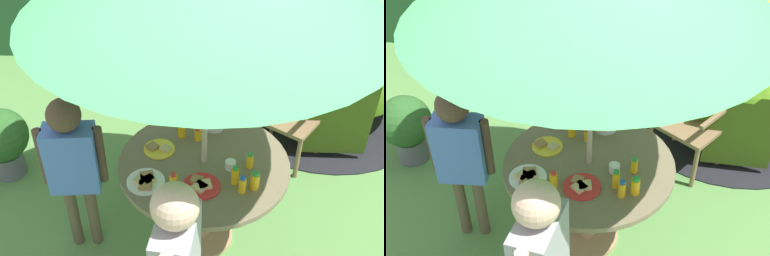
% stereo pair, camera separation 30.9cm
% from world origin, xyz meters
% --- Properties ---
extents(ground_plane, '(10.00, 10.00, 0.02)m').
position_xyz_m(ground_plane, '(0.00, 0.00, -0.01)').
color(ground_plane, '#548442').
extents(garden_table, '(1.14, 1.14, 0.75)m').
position_xyz_m(garden_table, '(0.00, 0.00, 0.61)').
color(garden_table, tan).
rests_on(garden_table, ground_plane).
extents(wooden_chair, '(0.67, 0.66, 0.96)m').
position_xyz_m(wooden_chair, '(0.77, 1.05, 0.53)').
color(wooden_chair, brown).
rests_on(wooden_chair, ground_plane).
extents(dome_tent, '(2.09, 2.09, 1.57)m').
position_xyz_m(dome_tent, '(1.16, 1.73, 0.78)').
color(dome_tent, '#8CC633').
rests_on(dome_tent, ground_plane).
extents(potted_plant, '(0.45, 0.45, 0.64)m').
position_xyz_m(potted_plant, '(-1.69, 0.65, 0.37)').
color(potted_plant, '#595960').
rests_on(potted_plant, ground_plane).
extents(child_in_white_shirt, '(0.30, 0.40, 1.26)m').
position_xyz_m(child_in_white_shirt, '(-0.38, 0.85, 0.80)').
color(child_in_white_shirt, '#3F3F47').
rests_on(child_in_white_shirt, ground_plane).
extents(child_in_blue_shirt, '(0.43, 0.22, 1.28)m').
position_xyz_m(child_in_blue_shirt, '(-0.86, -0.08, 0.82)').
color(child_in_blue_shirt, brown).
rests_on(child_in_blue_shirt, ground_plane).
extents(child_in_grey_shirt, '(0.25, 0.46, 1.37)m').
position_xyz_m(child_in_grey_shirt, '(-0.13, -0.88, 0.87)').
color(child_in_grey_shirt, navy).
rests_on(child_in_grey_shirt, ground_plane).
extents(snack_bowl, '(0.17, 0.17, 0.09)m').
position_xyz_m(snack_bowl, '(0.06, 0.39, 0.79)').
color(snack_bowl, white).
rests_on(snack_bowl, garden_table).
extents(plate_far_right, '(0.24, 0.24, 0.03)m').
position_xyz_m(plate_far_right, '(-0.01, -0.24, 0.76)').
color(plate_far_right, red).
rests_on(plate_far_right, garden_table).
extents(plate_mid_right, '(0.21, 0.21, 0.03)m').
position_xyz_m(plate_mid_right, '(-0.31, 0.11, 0.76)').
color(plate_mid_right, yellow).
rests_on(plate_mid_right, garden_table).
extents(plate_center_back, '(0.24, 0.24, 0.03)m').
position_xyz_m(plate_center_back, '(-0.37, -0.21, 0.76)').
color(plate_center_back, white).
rests_on(plate_center_back, garden_table).
extents(juice_bottle_near_left, '(0.05, 0.05, 0.13)m').
position_xyz_m(juice_bottle_near_left, '(0.20, -0.20, 0.81)').
color(juice_bottle_near_left, yellow).
rests_on(juice_bottle_near_left, garden_table).
extents(juice_bottle_near_right, '(0.05, 0.05, 0.11)m').
position_xyz_m(juice_bottle_near_right, '(0.30, -0.04, 0.80)').
color(juice_bottle_near_right, yellow).
rests_on(juice_bottle_near_right, garden_table).
extents(juice_bottle_far_left, '(0.06, 0.06, 0.13)m').
position_xyz_m(juice_bottle_far_left, '(0.32, -0.24, 0.81)').
color(juice_bottle_far_left, yellow).
rests_on(juice_bottle_far_left, garden_table).
extents(juice_bottle_center_front, '(0.05, 0.05, 0.10)m').
position_xyz_m(juice_bottle_center_front, '(-0.05, 0.23, 0.80)').
color(juice_bottle_center_front, yellow).
rests_on(juice_bottle_center_front, garden_table).
extents(juice_bottle_mid_left, '(0.05, 0.05, 0.12)m').
position_xyz_m(juice_bottle_mid_left, '(-0.16, 0.27, 0.81)').
color(juice_bottle_mid_left, yellow).
rests_on(juice_bottle_mid_left, garden_table).
extents(juice_bottle_front_edge, '(0.05, 0.05, 0.12)m').
position_xyz_m(juice_bottle_front_edge, '(-0.19, -0.26, 0.81)').
color(juice_bottle_front_edge, yellow).
rests_on(juice_bottle_front_edge, garden_table).
extents(juice_bottle_back_edge, '(0.05, 0.05, 0.12)m').
position_xyz_m(juice_bottle_back_edge, '(0.24, -0.27, 0.81)').
color(juice_bottle_back_edge, yellow).
rests_on(juice_bottle_back_edge, garden_table).
extents(cup_near, '(0.07, 0.07, 0.06)m').
position_xyz_m(cup_near, '(0.17, -0.06, 0.78)').
color(cup_near, white).
rests_on(cup_near, garden_table).
extents(cup_far, '(0.06, 0.06, 0.06)m').
position_xyz_m(cup_far, '(-0.15, 0.39, 0.78)').
color(cup_far, white).
rests_on(cup_far, garden_table).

